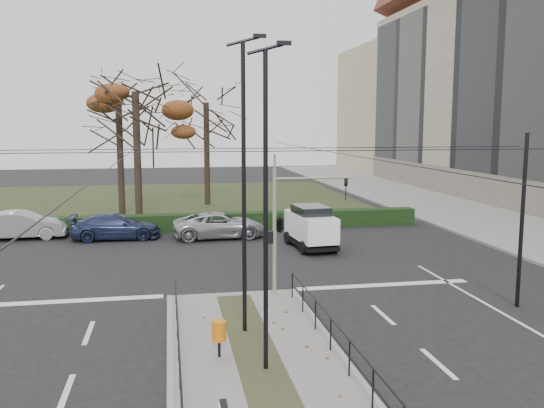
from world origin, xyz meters
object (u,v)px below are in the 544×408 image
at_px(litter_bin, 219,331).
at_px(parked_car_fourth, 220,225).
at_px(streetlamp_median_near, 266,208).
at_px(parked_car_third, 116,227).
at_px(bare_tree_near, 136,102).
at_px(streetlamp_median_far, 244,185).
at_px(parked_car_second, 22,225).
at_px(rust_tree, 118,105).
at_px(white_van, 311,226).
at_px(bare_tree_center, 206,110).
at_px(traffic_light, 282,222).

xyz_separation_m(litter_bin, parked_car_fourth, (1.52, 16.90, -0.13)).
height_order(streetlamp_median_near, parked_car_third, streetlamp_median_near).
relative_size(parked_car_third, parked_car_fourth, 0.94).
xyz_separation_m(litter_bin, bare_tree_near, (-3.05, 21.13, 6.77)).
xyz_separation_m(parked_car_third, parked_car_fourth, (5.68, -0.63, 0.01)).
height_order(streetlamp_median_far, parked_car_fourth, streetlamp_median_far).
height_order(parked_car_second, parked_car_fourth, parked_car_second).
height_order(litter_bin, bare_tree_near, bare_tree_near).
xyz_separation_m(streetlamp_median_near, parked_car_second, (-10.34, 19.49, -3.47)).
distance_m(parked_car_second, rust_tree, 10.67).
bearing_deg(white_van, bare_tree_center, 104.04).
distance_m(litter_bin, bare_tree_near, 22.39).
distance_m(traffic_light, streetlamp_median_far, 4.35).
bearing_deg(parked_car_fourth, traffic_light, -176.50).
height_order(parked_car_second, rust_tree, rust_tree).
relative_size(traffic_light, bare_tree_near, 0.42).
bearing_deg(rust_tree, parked_car_third, -88.34).
bearing_deg(bare_tree_center, streetlamp_median_far, -91.60).
height_order(traffic_light, parked_car_third, traffic_light).
bearing_deg(streetlamp_median_far, parked_car_third, 107.91).
relative_size(bare_tree_center, bare_tree_near, 0.96).
relative_size(traffic_light, streetlamp_median_near, 0.57).
distance_m(rust_tree, bare_tree_near, 4.29).
bearing_deg(bare_tree_center, rust_tree, -142.59).
height_order(streetlamp_median_far, bare_tree_center, bare_tree_center).
bearing_deg(traffic_light, rust_tree, 109.74).
xyz_separation_m(streetlamp_median_far, parked_car_second, (-10.17, 16.73, -3.76)).
bearing_deg(traffic_light, litter_bin, -117.20).
distance_m(streetlamp_median_far, parked_car_fourth, 15.60).
relative_size(litter_bin, rust_tree, 0.10).
distance_m(traffic_light, streetlamp_median_near, 6.70).
height_order(parked_car_third, bare_tree_near, bare_tree_near).
bearing_deg(traffic_light, bare_tree_near, 110.17).
bearing_deg(parked_car_third, litter_bin, -166.50).
height_order(streetlamp_median_near, parked_car_second, streetlamp_median_near).
bearing_deg(bare_tree_center, streetlamp_median_near, -91.14).
distance_m(white_van, rust_tree, 16.87).
bearing_deg(streetlamp_median_near, bare_tree_near, 100.65).
height_order(white_van, rust_tree, rust_tree).
relative_size(parked_car_fourth, white_van, 1.26).
relative_size(traffic_light, rust_tree, 0.47).
xyz_separation_m(bare_tree_center, bare_tree_near, (-4.77, -8.74, 0.27)).
bearing_deg(parked_car_fourth, parked_car_second, 78.93).
distance_m(parked_car_second, parked_car_fourth, 10.87).
height_order(parked_car_second, bare_tree_near, bare_tree_near).
xyz_separation_m(litter_bin, parked_car_third, (-4.15, 17.54, -0.14)).
height_order(streetlamp_median_far, parked_car_third, streetlamp_median_far).
bearing_deg(streetlamp_median_far, streetlamp_median_near, -86.51).
distance_m(litter_bin, streetlamp_median_far, 4.21).
bearing_deg(traffic_light, parked_car_fourth, 96.05).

